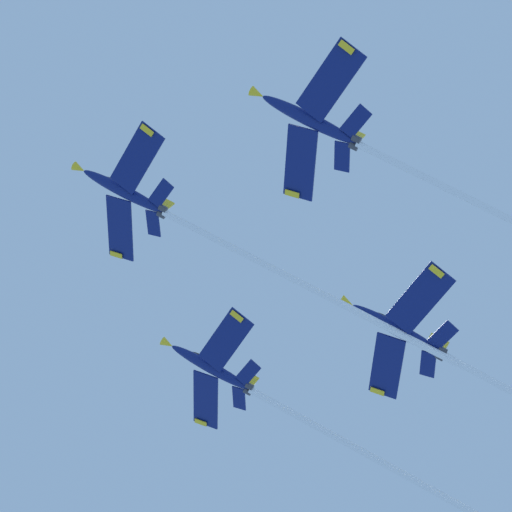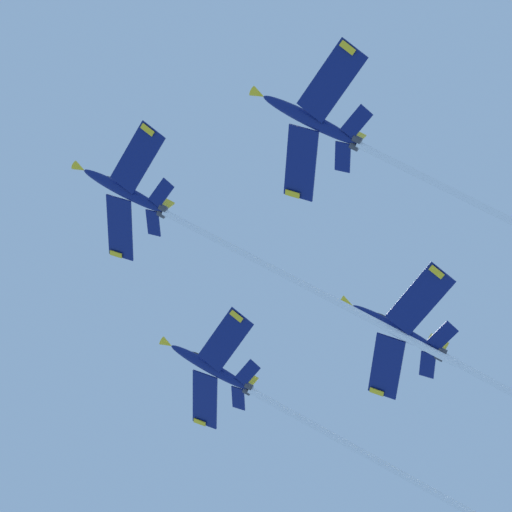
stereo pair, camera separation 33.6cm
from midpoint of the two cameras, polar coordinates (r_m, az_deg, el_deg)
The scene contains 4 objects.
jet_lead at distance 129.56m, azimuth -3.48°, elevation 1.64°, with size 37.70×35.93×24.39m.
jet_left_wing at distance 115.82m, azimuth 5.98°, elevation 5.93°, with size 32.51×30.52×21.00m.
jet_right_wing at distance 136.54m, azimuth 0.72°, elevation -7.78°, with size 33.14×31.69×21.54m.
jet_slot at distance 124.78m, azimuth 11.76°, elevation -6.08°, with size 37.26×34.48×23.75m.
Camera 1 is at (-47.00, -32.02, 1.98)m, focal length 73.62 mm.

